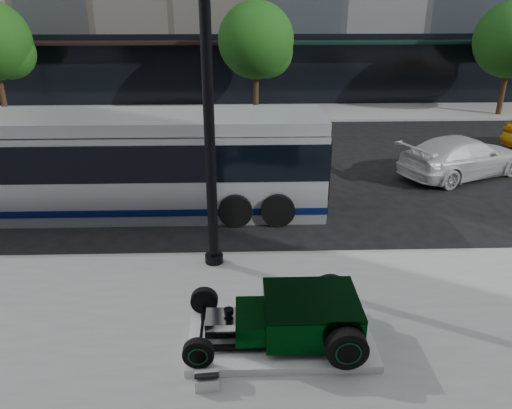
{
  "coord_description": "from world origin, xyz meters",
  "views": [
    {
      "loc": [
        0.2,
        -13.07,
        6.14
      ],
      "look_at": [
        0.55,
        -1.5,
        1.2
      ],
      "focal_mm": 35.0,
      "sensor_mm": 36.0,
      "label": 1
    }
  ],
  "objects_px": {
    "lamppost": "(209,112)",
    "transit_bus": "(121,163)",
    "white_sedan": "(463,157)",
    "hot_rod": "(299,316)"
  },
  "relations": [
    {
      "from": "lamppost",
      "to": "transit_bus",
      "type": "bearing_deg",
      "value": 129.07
    },
    {
      "from": "lamppost",
      "to": "transit_bus",
      "type": "distance_m",
      "value": 5.12
    },
    {
      "from": "transit_bus",
      "to": "white_sedan",
      "type": "bearing_deg",
      "value": 13.12
    },
    {
      "from": "lamppost",
      "to": "transit_bus",
      "type": "xyz_separation_m",
      "value": [
        -2.88,
        3.55,
        -2.3
      ]
    },
    {
      "from": "hot_rod",
      "to": "white_sedan",
      "type": "distance_m",
      "value": 11.57
    },
    {
      "from": "lamppost",
      "to": "white_sedan",
      "type": "bearing_deg",
      "value": 35.88
    },
    {
      "from": "lamppost",
      "to": "hot_rod",
      "type": "bearing_deg",
      "value": -60.74
    },
    {
      "from": "hot_rod",
      "to": "transit_bus",
      "type": "xyz_separation_m",
      "value": [
        -4.59,
        6.59,
        0.79
      ]
    },
    {
      "from": "transit_bus",
      "to": "lamppost",
      "type": "bearing_deg",
      "value": -50.93
    },
    {
      "from": "lamppost",
      "to": "white_sedan",
      "type": "relative_size",
      "value": 1.61
    }
  ]
}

